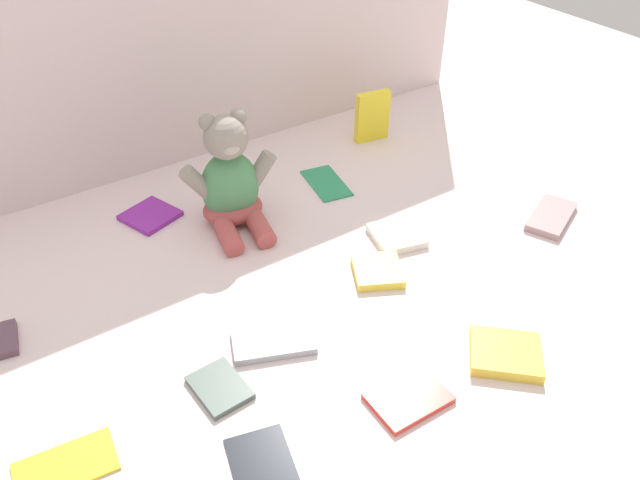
% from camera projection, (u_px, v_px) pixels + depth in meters
% --- Properties ---
extents(ground_plane, '(3.20, 3.20, 0.00)m').
position_uv_depth(ground_plane, '(298.00, 252.00, 1.25)').
color(ground_plane, silver).
extents(backdrop_drape, '(1.56, 0.03, 0.64)m').
position_uv_depth(backdrop_drape, '(178.00, 22.00, 1.37)').
color(backdrop_drape, silver).
rests_on(backdrop_drape, ground_plane).
extents(teddy_bear, '(0.20, 0.19, 0.24)m').
position_uv_depth(teddy_bear, '(231.00, 184.00, 1.29)').
color(teddy_bear, '#4C8C59').
rests_on(teddy_bear, ground_plane).
extents(book_case_0, '(0.14, 0.09, 0.01)m').
position_uv_depth(book_case_0, '(65.00, 466.00, 0.88)').
color(book_case_0, yellow).
rests_on(book_case_0, ground_plane).
extents(book_case_1, '(0.11, 0.12, 0.01)m').
position_uv_depth(book_case_1, '(261.00, 462.00, 0.88)').
color(book_case_1, black).
rests_on(book_case_1, ground_plane).
extents(book_case_2, '(0.15, 0.12, 0.01)m').
position_uv_depth(book_case_2, '(273.00, 341.00, 1.06)').
color(book_case_2, '#A5A4AB').
rests_on(book_case_2, ground_plane).
extents(book_case_3, '(0.16, 0.12, 0.02)m').
position_uv_depth(book_case_3, '(551.00, 216.00, 1.34)').
color(book_case_3, '#A38081').
rests_on(book_case_3, ground_plane).
extents(book_case_5, '(0.12, 0.12, 0.01)m').
position_uv_depth(book_case_5, '(150.00, 216.00, 1.35)').
color(book_case_5, purple).
rests_on(book_case_5, ground_plane).
extents(book_case_6, '(0.09, 0.04, 0.13)m').
position_uv_depth(book_case_6, '(372.00, 116.00, 1.58)').
color(book_case_6, yellow).
rests_on(book_case_6, ground_plane).
extents(book_case_7, '(0.15, 0.15, 0.02)m').
position_uv_depth(book_case_7, '(506.00, 354.00, 1.03)').
color(book_case_7, yellow).
rests_on(book_case_7, ground_plane).
extents(book_case_8, '(0.08, 0.10, 0.01)m').
position_uv_depth(book_case_8, '(220.00, 387.00, 0.98)').
color(book_case_8, '#4A5952').
rests_on(book_case_8, ground_plane).
extents(book_case_9, '(0.12, 0.09, 0.01)m').
position_uv_depth(book_case_9, '(408.00, 398.00, 0.97)').
color(book_case_9, red).
rests_on(book_case_9, ground_plane).
extents(book_case_10, '(0.10, 0.15, 0.01)m').
position_uv_depth(book_case_10, '(326.00, 182.00, 1.45)').
color(book_case_10, '#258A59').
rests_on(book_case_10, ground_plane).
extents(book_case_12, '(0.12, 0.12, 0.02)m').
position_uv_depth(book_case_12, '(378.00, 271.00, 1.20)').
color(book_case_12, yellow).
rests_on(book_case_12, ground_plane).
extents(book_case_13, '(0.11, 0.12, 0.02)m').
position_uv_depth(book_case_13, '(397.00, 236.00, 1.29)').
color(book_case_13, silver).
rests_on(book_case_13, ground_plane).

